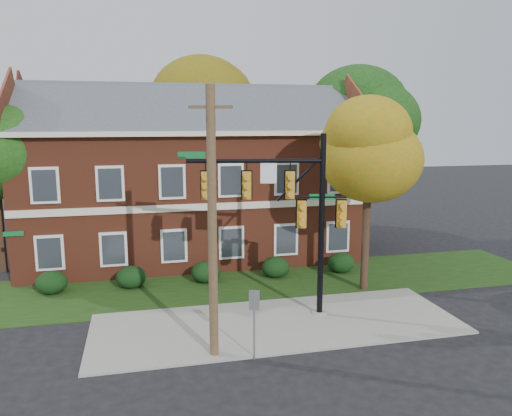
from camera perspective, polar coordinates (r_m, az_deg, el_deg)
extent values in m
plane|color=black|center=(18.81, 3.32, -14.34)|extent=(120.00, 120.00, 0.00)
cube|color=gray|center=(19.67, 2.47, -13.08)|extent=(14.00, 5.00, 0.08)
cube|color=#193811|center=(24.22, -0.77, -8.62)|extent=(30.00, 6.00, 0.04)
cube|color=brown|center=(28.88, -7.25, 1.44)|extent=(18.00, 8.00, 7.00)
cube|color=beige|center=(28.58, -7.41, 8.64)|extent=(18.80, 8.80, 0.24)
cube|color=beige|center=(24.93, -6.27, 0.11)|extent=(18.00, 0.12, 0.35)
ellipsoid|color=black|center=(24.55, -22.34, -7.90)|extent=(1.40, 1.26, 1.05)
ellipsoid|color=black|center=(24.22, -14.07, -7.67)|extent=(1.40, 1.26, 1.05)
ellipsoid|color=black|center=(24.39, -5.76, -7.29)|extent=(1.40, 1.26, 1.05)
ellipsoid|color=black|center=(25.06, 2.25, -6.78)|extent=(1.40, 1.26, 1.05)
ellipsoid|color=black|center=(26.18, 9.70, -6.18)|extent=(1.40, 1.26, 1.05)
cylinder|color=black|center=(23.22, 12.45, -2.35)|extent=(0.36, 0.36, 5.76)
ellipsoid|color=#C47710|center=(22.75, 12.79, 6.55)|extent=(4.25, 4.25, 3.60)
ellipsoid|color=#C47710|center=(22.67, 14.70, 7.98)|extent=(3.50, 3.50, 3.00)
cylinder|color=black|center=(28.72, -27.25, -0.90)|extent=(0.36, 0.36, 5.76)
ellipsoid|color=#1C370F|center=(27.70, -26.65, 7.56)|extent=(4.20, 4.20, 3.60)
cylinder|color=black|center=(32.83, 12.02, 2.36)|extent=(0.36, 0.36, 7.04)
ellipsoid|color=#0E3510|center=(32.56, 12.31, 10.05)|extent=(5.95, 5.95, 5.04)
ellipsoid|color=#0E3510|center=(32.48, 14.17, 11.04)|extent=(4.90, 4.90, 4.20)
cylinder|color=black|center=(36.84, -7.04, 3.80)|extent=(0.36, 0.36, 7.68)
ellipsoid|color=#9C580D|center=(36.64, -7.21, 11.29)|extent=(6.46, 6.46, 5.47)
ellipsoid|color=#9C580D|center=(36.21, -5.60, 12.29)|extent=(5.32, 5.32, 4.56)
cylinder|color=gray|center=(20.65, 7.25, -11.88)|extent=(0.58, 0.58, 0.17)
cylinder|color=black|center=(19.61, 7.48, -2.20)|extent=(0.27, 0.27, 7.27)
cylinder|color=black|center=(18.97, -0.13, 5.40)|extent=(5.13, 1.15, 0.17)
cylinder|color=black|center=(19.40, 7.56, 1.25)|extent=(1.85, 0.44, 0.08)
cube|color=#C1871E|center=(19.09, -5.74, 2.56)|extent=(0.51, 0.39, 1.20)
cube|color=#C1871E|center=(19.05, -1.06, 2.59)|extent=(0.51, 0.39, 1.20)
cube|color=#C1871E|center=(19.16, 3.92, 2.61)|extent=(0.51, 0.39, 1.20)
cube|color=silver|center=(19.03, 1.44, 4.00)|extent=(0.62, 0.16, 0.78)
cube|color=#0D672C|center=(19.01, -7.37, 6.02)|extent=(1.03, 0.24, 0.25)
cube|color=#C1871E|center=(19.39, 5.25, -0.73)|extent=(0.51, 0.39, 1.20)
cube|color=#C1871E|center=(19.66, 9.75, -0.69)|extent=(0.51, 0.39, 1.20)
cube|color=#0D672C|center=(19.40, 7.56, 1.25)|extent=(0.98, 0.23, 0.24)
cylinder|color=#4D3B24|center=(15.92, -5.01, -2.11)|extent=(0.38, 0.38, 8.83)
cube|color=#4D3B24|center=(15.58, -5.22, 11.43)|extent=(1.32, 0.56, 0.10)
cylinder|color=slate|center=(16.63, -0.20, -13.26)|extent=(0.08, 0.08, 2.35)
cube|color=slate|center=(16.31, -0.20, -10.49)|extent=(0.34, 0.16, 0.66)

